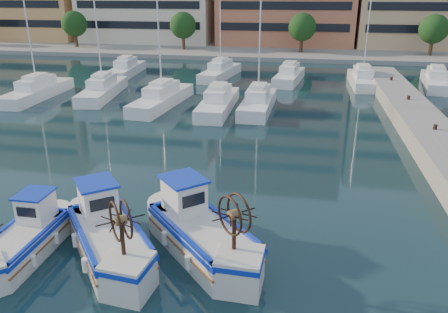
% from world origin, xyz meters
% --- Properties ---
extents(ground, '(300.00, 300.00, 0.00)m').
position_xyz_m(ground, '(0.00, 0.00, 0.00)').
color(ground, '#17353C').
rests_on(ground, ground).
extents(yacht_marina, '(39.85, 23.34, 11.50)m').
position_xyz_m(yacht_marina, '(-3.13, 27.53, 0.53)').
color(yacht_marina, white).
rests_on(yacht_marina, ground).
extents(fishing_boat_a, '(1.77, 4.25, 2.64)m').
position_xyz_m(fishing_boat_a, '(-4.72, -1.33, 0.73)').
color(fishing_boat_a, silver).
rests_on(fishing_boat_a, ground).
extents(fishing_boat_b, '(4.63, 5.04, 3.16)m').
position_xyz_m(fishing_boat_b, '(-1.70, -0.73, 0.87)').
color(fishing_boat_b, silver).
rests_on(fishing_boat_b, ground).
extents(fishing_boat_c, '(4.94, 5.07, 3.25)m').
position_xyz_m(fishing_boat_c, '(1.55, 0.10, 0.90)').
color(fishing_boat_c, silver).
rests_on(fishing_boat_c, ground).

